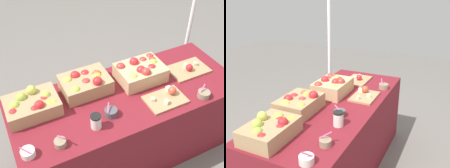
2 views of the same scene
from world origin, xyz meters
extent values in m
cube|color=maroon|center=(0.00, 0.00, 0.37)|extent=(1.90, 0.76, 0.74)
cube|color=tan|center=(-0.73, 0.15, 0.80)|extent=(0.39, 0.28, 0.12)
sphere|color=#B2C64C|center=(-0.62, 0.15, 0.85)|extent=(0.07, 0.07, 0.07)
sphere|color=#99B742|center=(-0.68, 0.08, 0.84)|extent=(0.07, 0.07, 0.07)
sphere|color=#99B742|center=(-0.85, 0.15, 0.85)|extent=(0.07, 0.07, 0.07)
sphere|color=red|center=(-0.87, 0.09, 0.83)|extent=(0.07, 0.07, 0.07)
sphere|color=gold|center=(-0.61, 0.06, 0.83)|extent=(0.07, 0.07, 0.07)
sphere|color=#99B742|center=(-0.79, 0.20, 0.86)|extent=(0.07, 0.07, 0.07)
sphere|color=#B2C64C|center=(-0.59, 0.06, 0.83)|extent=(0.07, 0.07, 0.07)
sphere|color=red|center=(-0.73, 0.06, 0.83)|extent=(0.07, 0.07, 0.07)
sphere|color=red|center=(-0.69, 0.06, 0.86)|extent=(0.07, 0.07, 0.07)
sphere|color=#B2C64C|center=(-0.70, 0.23, 0.88)|extent=(0.07, 0.07, 0.07)
sphere|color=red|center=(-0.63, 0.13, 0.83)|extent=(0.07, 0.07, 0.07)
cube|color=tan|center=(-0.28, 0.20, 0.80)|extent=(0.39, 0.29, 0.12)
sphere|color=red|center=(-0.22, 0.10, 0.88)|extent=(0.08, 0.08, 0.08)
sphere|color=gold|center=(-0.18, 0.19, 0.85)|extent=(0.08, 0.08, 0.08)
sphere|color=#B2C64C|center=(-0.41, 0.24, 0.85)|extent=(0.08, 0.08, 0.08)
sphere|color=#D14C33|center=(-0.17, 0.21, 0.85)|extent=(0.08, 0.08, 0.08)
sphere|color=#99B742|center=(-0.39, 0.11, 0.84)|extent=(0.08, 0.08, 0.08)
sphere|color=#B2332D|center=(-0.29, 0.16, 0.84)|extent=(0.08, 0.08, 0.08)
sphere|color=red|center=(-0.25, 0.27, 0.84)|extent=(0.08, 0.08, 0.08)
sphere|color=red|center=(-0.34, 0.27, 0.86)|extent=(0.08, 0.08, 0.08)
cube|color=tan|center=(0.19, 0.12, 0.81)|extent=(0.39, 0.29, 0.13)
sphere|color=#B2332D|center=(0.04, 0.20, 0.86)|extent=(0.08, 0.08, 0.08)
sphere|color=#99B742|center=(0.32, 0.13, 0.85)|extent=(0.08, 0.08, 0.08)
sphere|color=red|center=(0.16, 0.19, 0.88)|extent=(0.08, 0.08, 0.08)
sphere|color=#B2332D|center=(0.34, 0.22, 0.85)|extent=(0.08, 0.08, 0.08)
sphere|color=#B2C64C|center=(0.07, 0.04, 0.85)|extent=(0.08, 0.08, 0.08)
sphere|color=#B2332D|center=(0.33, 0.17, 0.85)|extent=(0.08, 0.08, 0.08)
sphere|color=red|center=(0.27, 0.08, 0.85)|extent=(0.08, 0.08, 0.08)
sphere|color=#B2332D|center=(0.18, 0.03, 0.88)|extent=(0.08, 0.08, 0.08)
sphere|color=#B2332D|center=(0.26, 0.20, 0.85)|extent=(0.08, 0.08, 0.08)
sphere|color=red|center=(0.17, 0.08, 0.87)|extent=(0.08, 0.08, 0.08)
cube|color=tan|center=(0.23, -0.20, 0.75)|extent=(0.32, 0.22, 0.02)
cube|color=beige|center=(0.30, -0.14, 0.77)|extent=(0.04, 0.04, 0.03)
cube|color=beige|center=(0.31, -0.13, 0.78)|extent=(0.04, 0.04, 0.04)
cube|color=beige|center=(0.21, -0.25, 0.77)|extent=(0.05, 0.05, 0.03)
cube|color=beige|center=(0.13, -0.17, 0.77)|extent=(0.04, 0.04, 0.03)
sphere|color=#D14C33|center=(0.31, -0.17, 0.79)|extent=(0.07, 0.07, 0.07)
cube|color=tan|center=(0.63, 0.03, 0.75)|extent=(0.35, 0.23, 0.02)
cube|color=beige|center=(0.72, 0.04, 0.77)|extent=(0.04, 0.04, 0.03)
cube|color=beige|center=(0.62, 0.06, 0.78)|extent=(0.05, 0.05, 0.04)
sphere|color=red|center=(0.62, 0.01, 0.79)|extent=(0.06, 0.06, 0.06)
cylinder|color=gray|center=(-0.65, -0.24, 0.76)|extent=(0.08, 0.08, 0.05)
cylinder|color=#EA598C|center=(-0.63, -0.24, 0.81)|extent=(0.04, 0.09, 0.06)
cylinder|color=#4C4C51|center=(-0.22, -0.15, 0.77)|extent=(0.10, 0.10, 0.05)
cylinder|color=#EA598C|center=(-0.24, -0.14, 0.82)|extent=(0.05, 0.07, 0.04)
cylinder|color=gray|center=(0.53, -0.30, 0.77)|extent=(0.10, 0.10, 0.05)
cylinder|color=#EA598C|center=(0.52, -0.28, 0.81)|extent=(0.07, 0.04, 0.06)
cylinder|color=silver|center=(-0.86, -0.23, 0.77)|extent=(0.09, 0.09, 0.05)
cylinder|color=#EA598C|center=(-0.87, -0.24, 0.81)|extent=(0.07, 0.05, 0.06)
cylinder|color=silver|center=(-0.37, -0.21, 0.79)|extent=(0.08, 0.08, 0.10)
cylinder|color=black|center=(-0.37, -0.21, 0.85)|extent=(0.08, 0.08, 0.01)
cylinder|color=white|center=(1.13, 0.64, 1.05)|extent=(0.04, 0.04, 2.11)
camera|label=1|loc=(-0.87, -1.46, 2.31)|focal=45.73mm
camera|label=2|loc=(-1.98, -0.97, 1.75)|focal=42.64mm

